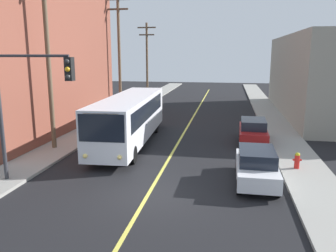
# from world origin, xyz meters

# --- Properties ---
(ground_plane) EXTENTS (120.00, 120.00, 0.00)m
(ground_plane) POSITION_xyz_m (0.00, 0.00, 0.00)
(ground_plane) COLOR black
(sidewalk_left) EXTENTS (2.50, 90.00, 0.15)m
(sidewalk_left) POSITION_xyz_m (-7.25, 10.00, 0.07)
(sidewalk_left) COLOR gray
(sidewalk_left) RESTS_ON ground
(sidewalk_right) EXTENTS (2.50, 90.00, 0.15)m
(sidewalk_right) POSITION_xyz_m (7.25, 10.00, 0.07)
(sidewalk_right) COLOR gray
(sidewalk_right) RESTS_ON ground
(lane_stripe_center) EXTENTS (0.16, 60.00, 0.01)m
(lane_stripe_center) POSITION_xyz_m (0.00, 15.00, 0.01)
(lane_stripe_center) COLOR #D8CC4C
(lane_stripe_center) RESTS_ON ground
(building_left_brick) EXTENTS (10.00, 17.82, 12.70)m
(building_left_brick) POSITION_xyz_m (-13.49, 11.24, 6.35)
(building_left_brick) COLOR brown
(building_left_brick) RESTS_ON ground
(city_bus) EXTENTS (3.10, 12.24, 3.20)m
(city_bus) POSITION_xyz_m (-3.13, 8.11, 1.82)
(city_bus) COLOR silver
(city_bus) RESTS_ON ground
(parked_car_white) EXTENTS (1.85, 4.41, 1.62)m
(parked_car_white) POSITION_xyz_m (4.65, 2.20, 0.84)
(parked_car_white) COLOR silver
(parked_car_white) RESTS_ON ground
(parked_car_red) EXTENTS (1.91, 4.44, 1.62)m
(parked_car_red) POSITION_xyz_m (4.98, 9.76, 0.84)
(parked_car_red) COLOR maroon
(parked_car_red) RESTS_ON ground
(utility_pole_near) EXTENTS (2.40, 0.28, 11.28)m
(utility_pole_near) POSITION_xyz_m (-7.46, 5.83, 6.31)
(utility_pole_near) COLOR brown
(utility_pole_near) RESTS_ON sidewalk_left
(utility_pole_mid) EXTENTS (2.40, 0.28, 11.48)m
(utility_pole_mid) POSITION_xyz_m (-7.45, 19.48, 6.42)
(utility_pole_mid) COLOR brown
(utility_pole_mid) RESTS_ON sidewalk_left
(utility_pole_far) EXTENTS (2.40, 0.28, 9.69)m
(utility_pole_far) POSITION_xyz_m (-7.36, 30.75, 5.49)
(utility_pole_far) COLOR brown
(utility_pole_far) RESTS_ON sidewalk_left
(traffic_signal_left_corner) EXTENTS (3.75, 0.48, 6.00)m
(traffic_signal_left_corner) POSITION_xyz_m (-5.41, 0.30, 4.30)
(traffic_signal_left_corner) COLOR #2D2D33
(traffic_signal_left_corner) RESTS_ON sidewalk_left
(fire_hydrant) EXTENTS (0.44, 0.26, 0.84)m
(fire_hydrant) POSITION_xyz_m (6.85, 4.26, 0.58)
(fire_hydrant) COLOR red
(fire_hydrant) RESTS_ON sidewalk_right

